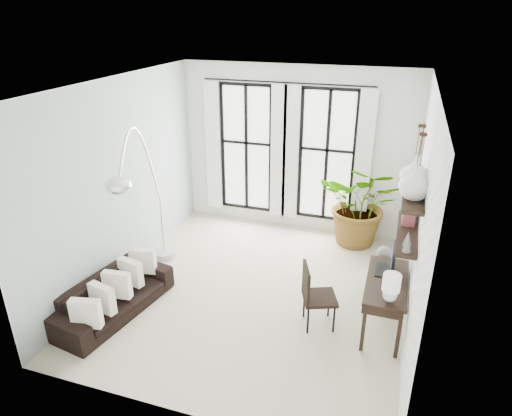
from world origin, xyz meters
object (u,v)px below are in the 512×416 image
at_px(desk, 386,285).
at_px(arc_lamp, 139,164).
at_px(sofa, 113,296).
at_px(buddha, 381,274).
at_px(desk_chair, 314,292).
at_px(plant, 362,204).

relative_size(desk, arc_lamp, 0.49).
height_order(sofa, desk, desk).
bearing_deg(buddha, desk, -84.50).
distance_m(desk, arc_lamp, 3.88).
bearing_deg(arc_lamp, buddha, 13.83).
bearing_deg(desk, buddha, 95.50).
bearing_deg(desk_chair, plant, 61.79).
bearing_deg(buddha, desk_chair, -127.22).
distance_m(desk_chair, buddha, 1.41).
relative_size(sofa, arc_lamp, 0.72).
relative_size(desk_chair, arc_lamp, 0.36).
distance_m(sofa, buddha, 4.05).
height_order(desk_chair, arc_lamp, arc_lamp).
distance_m(desk_chair, arc_lamp, 3.10).
relative_size(arc_lamp, buddha, 3.23).
height_order(desk_chair, buddha, desk_chair).
xyz_separation_m(desk_chair, buddha, (0.85, 1.12, -0.20)).
height_order(sofa, buddha, buddha).
distance_m(desk, buddha, 0.98).
distance_m(sofa, desk_chair, 2.89).
bearing_deg(sofa, arc_lamp, 2.99).
height_order(plant, desk, plant).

